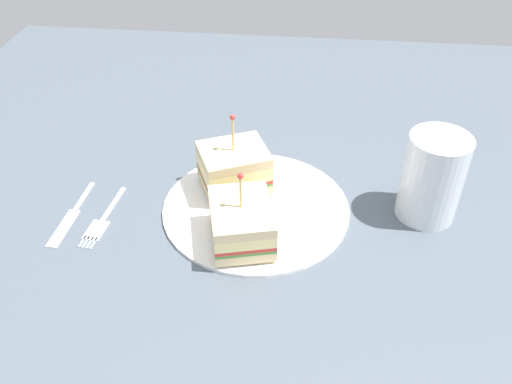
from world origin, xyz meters
TOP-DOWN VIEW (x-y plane):
  - ground_plane at (0.00, 0.00)cm, footprint 115.60×115.60cm
  - plate at (0.00, 0.00)cm, footprint 24.36×24.36cm
  - sandwich_half_front at (3.93, 3.38)cm, footprint 10.25×10.87cm
  - sandwich_half_back at (-6.49, 1.04)cm, footprint 10.59×9.13cm
  - drink_glass at (1.65, -21.79)cm, footprint 7.54×7.54cm
  - fork at (-4.92, 19.35)cm, footprint 12.04×2.56cm
  - knife at (-4.16, 23.61)cm, footprint 12.96×1.84cm

SIDE VIEW (x-z plane):
  - ground_plane at x=0.00cm, z-range -2.00..0.00cm
  - fork at x=-4.92cm, z-range 0.00..0.35cm
  - knife at x=-4.16cm, z-range 0.00..0.35cm
  - plate at x=0.00cm, z-range 0.00..0.92cm
  - sandwich_half_back at x=-6.49cm, z-range -1.45..8.20cm
  - sandwich_half_front at x=3.93cm, z-range -1.70..9.15cm
  - drink_glass at x=1.65cm, z-range -0.51..11.02cm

